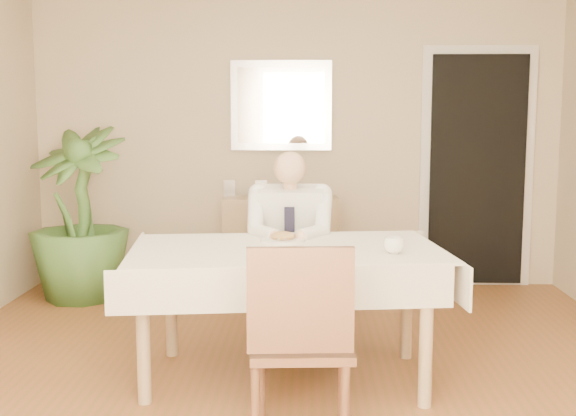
{
  "coord_description": "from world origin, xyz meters",
  "views": [
    {
      "loc": [
        0.13,
        -3.73,
        1.49
      ],
      "look_at": [
        0.0,
        0.35,
        0.95
      ],
      "focal_mm": 45.0,
      "sensor_mm": 36.0,
      "label": 1
    }
  ],
  "objects_px": {
    "seated_man": "(289,240)",
    "sideboard": "(281,243)",
    "potted_palm": "(79,214)",
    "coffee_mug": "(394,245)",
    "dining_table": "(286,262)",
    "chair_far": "(291,257)",
    "chair_near": "(301,335)"
  },
  "relations": [
    {
      "from": "chair_near",
      "to": "potted_palm",
      "type": "height_order",
      "value": "potted_palm"
    },
    {
      "from": "sideboard",
      "to": "potted_palm",
      "type": "distance_m",
      "value": 1.67
    },
    {
      "from": "seated_man",
      "to": "sideboard",
      "type": "relative_size",
      "value": 1.28
    },
    {
      "from": "chair_near",
      "to": "sideboard",
      "type": "distance_m",
      "value": 3.04
    },
    {
      "from": "chair_far",
      "to": "coffee_mug",
      "type": "height_order",
      "value": "chair_far"
    },
    {
      "from": "dining_table",
      "to": "sideboard",
      "type": "height_order",
      "value": "sideboard"
    },
    {
      "from": "dining_table",
      "to": "chair_near",
      "type": "height_order",
      "value": "chair_near"
    },
    {
      "from": "seated_man",
      "to": "sideboard",
      "type": "height_order",
      "value": "seated_man"
    },
    {
      "from": "dining_table",
      "to": "potted_palm",
      "type": "bearing_deg",
      "value": 128.27
    },
    {
      "from": "coffee_mug",
      "to": "seated_man",
      "type": "bearing_deg",
      "value": 127.54
    },
    {
      "from": "seated_man",
      "to": "coffee_mug",
      "type": "bearing_deg",
      "value": -52.46
    },
    {
      "from": "seated_man",
      "to": "potted_palm",
      "type": "bearing_deg",
      "value": 147.01
    },
    {
      "from": "chair_far",
      "to": "coffee_mug",
      "type": "distance_m",
      "value": 1.22
    },
    {
      "from": "dining_table",
      "to": "seated_man",
      "type": "xyz_separation_m",
      "value": [
        -0.0,
        0.59,
        0.02
      ]
    },
    {
      "from": "sideboard",
      "to": "potted_palm",
      "type": "relative_size",
      "value": 0.7
    },
    {
      "from": "chair_near",
      "to": "potted_palm",
      "type": "bearing_deg",
      "value": 121.38
    },
    {
      "from": "chair_far",
      "to": "potted_palm",
      "type": "bearing_deg",
      "value": 149.15
    },
    {
      "from": "seated_man",
      "to": "potted_palm",
      "type": "distance_m",
      "value": 2.03
    },
    {
      "from": "seated_man",
      "to": "sideboard",
      "type": "xyz_separation_m",
      "value": [
        -0.12,
        1.55,
        -0.3
      ]
    },
    {
      "from": "chair_far",
      "to": "potted_palm",
      "type": "distance_m",
      "value": 1.9
    },
    {
      "from": "dining_table",
      "to": "sideboard",
      "type": "bearing_deg",
      "value": 86.4
    },
    {
      "from": "seated_man",
      "to": "coffee_mug",
      "type": "xyz_separation_m",
      "value": [
        0.57,
        -0.75,
        0.1
      ]
    },
    {
      "from": "chair_far",
      "to": "seated_man",
      "type": "height_order",
      "value": "seated_man"
    },
    {
      "from": "sideboard",
      "to": "potted_palm",
      "type": "xyz_separation_m",
      "value": [
        -1.58,
        -0.44,
        0.3
      ]
    },
    {
      "from": "chair_far",
      "to": "dining_table",
      "type": "bearing_deg",
      "value": -95.25
    },
    {
      "from": "dining_table",
      "to": "coffee_mug",
      "type": "xyz_separation_m",
      "value": [
        0.57,
        -0.15,
        0.13
      ]
    },
    {
      "from": "coffee_mug",
      "to": "potted_palm",
      "type": "relative_size",
      "value": 0.08
    },
    {
      "from": "potted_palm",
      "to": "dining_table",
      "type": "bearing_deg",
      "value": -44.91
    },
    {
      "from": "chair_far",
      "to": "coffee_mug",
      "type": "relative_size",
      "value": 8.37
    },
    {
      "from": "chair_far",
      "to": "seated_man",
      "type": "relative_size",
      "value": 0.74
    },
    {
      "from": "dining_table",
      "to": "potted_palm",
      "type": "xyz_separation_m",
      "value": [
        -1.71,
        1.7,
        0.02
      ]
    },
    {
      "from": "chair_far",
      "to": "sideboard",
      "type": "distance_m",
      "value": 1.27
    }
  ]
}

